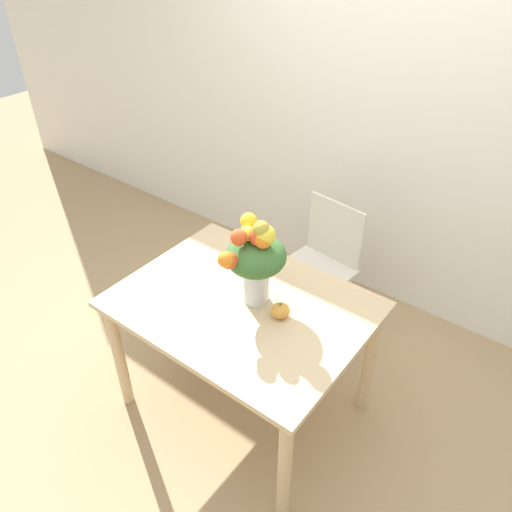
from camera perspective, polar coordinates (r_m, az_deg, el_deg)
ground_plane at (r=2.94m, az=-1.33°, el=-16.30°), size 12.00×12.00×0.00m
wall_back at (r=3.16m, az=14.82°, el=16.76°), size 8.00×0.06×2.70m
dining_table at (r=2.47m, az=-1.53°, el=-7.15°), size 1.18×0.90×0.75m
flower_vase at (r=2.26m, az=-0.09°, el=-0.04°), size 0.28×0.35×0.46m
pumpkin at (r=2.30m, az=2.80°, el=-6.25°), size 0.09×0.09×0.08m
dining_chair_near_window at (r=3.14m, az=7.24°, el=-1.14°), size 0.47×0.47×0.85m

